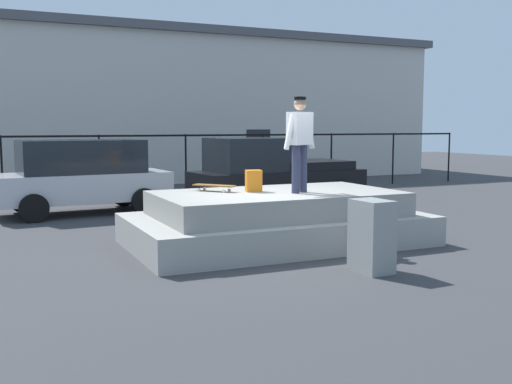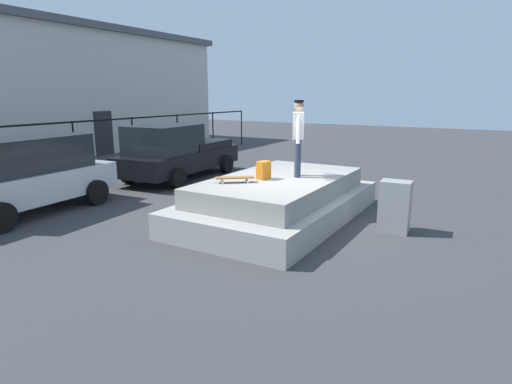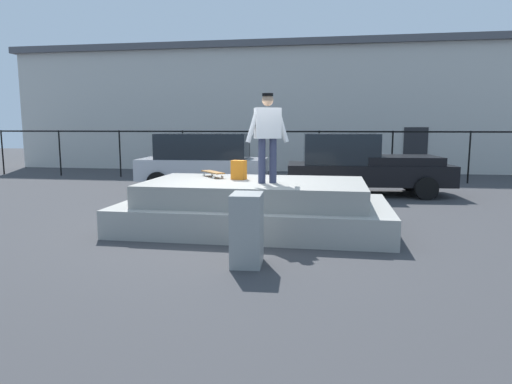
% 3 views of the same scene
% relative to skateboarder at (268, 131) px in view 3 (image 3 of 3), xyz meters
% --- Properties ---
extents(ground_plane, '(60.00, 60.00, 0.00)m').
position_rel_skateboarder_xyz_m(ground_plane, '(-0.62, -0.12, -1.94)').
color(ground_plane, '#38383A').
extents(concrete_ledge, '(5.25, 2.95, 0.95)m').
position_rel_skateboarder_xyz_m(concrete_ledge, '(-0.29, 0.30, -1.51)').
color(concrete_ledge, '#9E9B93').
rests_on(concrete_ledge, ground_plane).
extents(skateboarder, '(0.81, 0.42, 1.69)m').
position_rel_skateboarder_xyz_m(skateboarder, '(0.00, 0.00, 0.00)').
color(skateboarder, '#2D334C').
rests_on(skateboarder, concrete_ledge).
extents(skateboard, '(0.66, 0.75, 0.12)m').
position_rel_skateboarder_xyz_m(skateboard, '(-1.30, 0.84, -0.89)').
color(skateboard, brown).
rests_on(skateboard, concrete_ledge).
extents(backpack, '(0.32, 0.26, 0.39)m').
position_rel_skateboarder_xyz_m(backpack, '(-0.66, 0.51, -0.79)').
color(backpack, orange).
rests_on(backpack, concrete_ledge).
extents(car_silver_hatchback_near, '(4.21, 2.20, 1.80)m').
position_rel_skateboarder_xyz_m(car_silver_hatchback_near, '(-2.91, 5.67, -0.99)').
color(car_silver_hatchback_near, '#B7B7BC').
rests_on(car_silver_hatchback_near, ground_plane).
extents(car_black_pickup_mid, '(4.90, 2.37, 1.82)m').
position_rel_skateboarder_xyz_m(car_black_pickup_mid, '(2.09, 5.35, -1.04)').
color(car_black_pickup_mid, black).
rests_on(car_black_pickup_mid, ground_plane).
extents(utility_box, '(0.48, 0.63, 1.06)m').
position_rel_skateboarder_xyz_m(utility_box, '(0.01, -2.19, -1.40)').
color(utility_box, gray).
rests_on(utility_box, ground_plane).
extents(fence_row, '(24.06, 0.06, 1.88)m').
position_rel_skateboarder_xyz_m(fence_row, '(-0.62, 8.70, -0.58)').
color(fence_row, black).
rests_on(fence_row, ground_plane).
extents(warehouse_building, '(27.43, 8.94, 5.84)m').
position_rel_skateboarder_xyz_m(warehouse_building, '(-0.62, 16.26, 1.00)').
color(warehouse_building, beige).
rests_on(warehouse_building, ground_plane).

